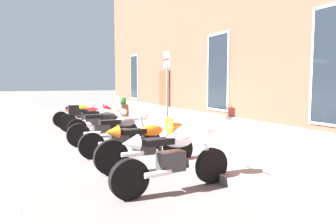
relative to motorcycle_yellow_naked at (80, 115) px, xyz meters
The scene contains 12 objects.
ground_plane 4.39m from the motorcycle_yellow_naked, 13.84° to the left, with size 140.00×140.00×0.00m, color #565451.
sidewalk 4.91m from the motorcycle_yellow_naked, 29.84° to the left, with size 31.73×2.78×0.15m, color slate.
lane_stripe 4.78m from the motorcycle_yellow_naked, 26.93° to the right, with size 31.73×0.12×0.01m, color silver.
motorcycle_yellow_naked is the anchor object (origin of this frame).
motorcycle_red_sport 1.48m from the motorcycle_yellow_naked, ahead, with size 0.62×2.11×1.00m.
motorcycle_silver_touring 2.90m from the motorcycle_yellow_naked, ahead, with size 0.62×2.06×1.34m.
motorcycle_black_naked 4.24m from the motorcycle_yellow_naked, ahead, with size 0.62×2.03×1.00m.
motorcycle_grey_naked 5.75m from the motorcycle_yellow_naked, ahead, with size 0.62×2.03×1.01m.
motorcycle_orange_sport 7.15m from the motorcycle_yellow_naked, ahead, with size 0.62×2.14×1.04m.
motorcycle_white_sport 8.48m from the motorcycle_yellow_naked, ahead, with size 0.62×2.16×1.07m.
parking_sign 5.25m from the motorcycle_yellow_naked, 19.74° to the left, with size 0.36×0.07×2.51m.
barrel_planter 1.88m from the motorcycle_yellow_naked, 97.86° to the left, with size 0.60×0.60×1.01m.
Camera 1 is at (8.67, -3.03, 1.73)m, focal length 33.37 mm.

